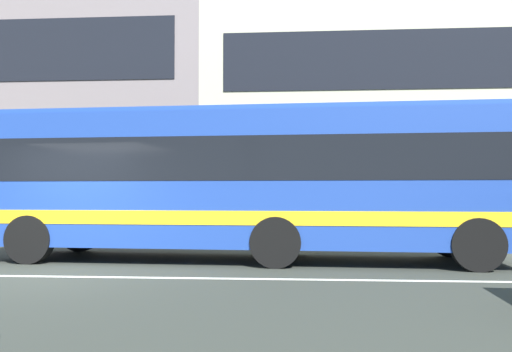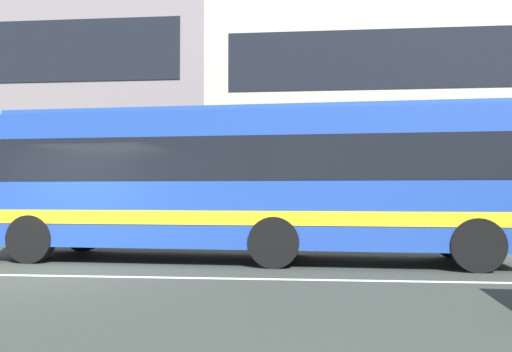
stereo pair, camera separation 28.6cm
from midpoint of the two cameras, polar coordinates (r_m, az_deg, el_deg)
The scene contains 4 objects.
ground_plane at distance 10.59m, azimuth -21.11°, elevation -9.56°, with size 160.00×160.00×0.00m, color #353932.
lane_centre_line at distance 10.59m, azimuth -21.11°, elevation -9.54°, with size 60.00×0.16×0.01m, color silver.
apartment_block_right at distance 26.10m, azimuth 22.89°, elevation 7.06°, with size 22.90×9.26×10.80m.
transit_bus at distance 12.06m, azimuth 0.08°, elevation -0.23°, with size 11.02×3.19×3.23m.
Camera 2 is at (4.86, -9.36, 1.46)m, focal length 38.80 mm.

